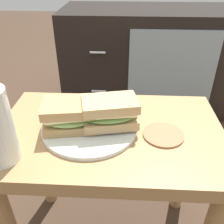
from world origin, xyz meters
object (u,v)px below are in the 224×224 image
plate (90,128)px  coaster (163,135)px  tv_cabinet (146,59)px  sandwich_front (70,115)px  sandwich_back (108,113)px

plate → coaster: 0.18m
tv_cabinet → plate: bearing=-102.4°
sandwich_front → coaster: bearing=-3.0°
plate → sandwich_back: bearing=3.3°
sandwich_back → coaster: sandwich_back is taller
sandwich_back → tv_cabinet: bearing=80.2°
sandwich_front → sandwich_back: size_ratio=0.95×
plate → sandwich_back: size_ratio=1.54×
sandwich_front → coaster: 0.23m
tv_cabinet → sandwich_back: bearing=-99.8°
tv_cabinet → plate: 0.99m
plate → sandwich_front: 0.06m
plate → sandwich_back: sandwich_back is taller
tv_cabinet → sandwich_front: size_ratio=6.63×
plate → sandwich_back: 0.06m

